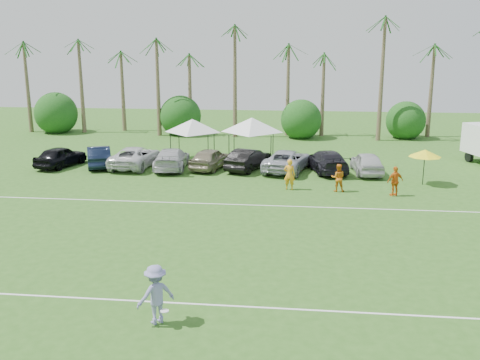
# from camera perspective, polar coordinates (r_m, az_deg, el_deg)

# --- Properties ---
(ground) EXTENTS (120.00, 120.00, 0.00)m
(ground) POSITION_cam_1_polar(r_m,az_deg,el_deg) (17.81, -14.12, -15.25)
(ground) COLOR #2E5C1B
(ground) RESTS_ON ground
(field_lines) EXTENTS (80.00, 12.10, 0.01)m
(field_lines) POSITION_cam_1_polar(r_m,az_deg,el_deg) (24.75, -7.72, -6.39)
(field_lines) COLOR white
(field_lines) RESTS_ON ground
(palm_tree_0) EXTENTS (2.40, 2.40, 8.90)m
(palm_tree_0) POSITION_cam_1_polar(r_m,az_deg,el_deg) (59.41, -22.08, 11.95)
(palm_tree_0) COLOR brown
(palm_tree_0) RESTS_ON ground
(palm_tree_1) EXTENTS (2.40, 2.40, 9.90)m
(palm_tree_1) POSITION_cam_1_polar(r_m,az_deg,el_deg) (57.23, -17.63, 13.15)
(palm_tree_1) COLOR brown
(palm_tree_1) RESTS_ON ground
(palm_tree_2) EXTENTS (2.40, 2.40, 10.90)m
(palm_tree_2) POSITION_cam_1_polar(r_m,az_deg,el_deg) (55.43, -12.81, 14.33)
(palm_tree_2) COLOR brown
(palm_tree_2) RESTS_ON ground
(palm_tree_3) EXTENTS (2.40, 2.40, 11.90)m
(palm_tree_3) POSITION_cam_1_polar(r_m,az_deg,el_deg) (54.29, -8.72, 15.42)
(palm_tree_3) COLOR brown
(palm_tree_3) RESTS_ON ground
(palm_tree_4) EXTENTS (2.40, 2.40, 8.90)m
(palm_tree_4) POSITION_cam_1_polar(r_m,az_deg,el_deg) (53.40, -4.36, 12.79)
(palm_tree_4) COLOR brown
(palm_tree_4) RESTS_ON ground
(palm_tree_5) EXTENTS (2.40, 2.40, 9.90)m
(palm_tree_5) POSITION_cam_1_polar(r_m,az_deg,el_deg) (52.80, 0.02, 13.76)
(palm_tree_5) COLOR brown
(palm_tree_5) RESTS_ON ground
(palm_tree_6) EXTENTS (2.40, 2.40, 10.90)m
(palm_tree_6) POSITION_cam_1_polar(r_m,az_deg,el_deg) (52.51, 4.51, 14.66)
(palm_tree_6) COLOR brown
(palm_tree_6) RESTS_ON ground
(palm_tree_7) EXTENTS (2.40, 2.40, 11.90)m
(palm_tree_7) POSITION_cam_1_polar(r_m,az_deg,el_deg) (52.54, 9.05, 15.46)
(palm_tree_7) COLOR brown
(palm_tree_7) RESTS_ON ground
(palm_tree_8) EXTENTS (2.40, 2.40, 8.90)m
(palm_tree_8) POSITION_cam_1_polar(r_m,az_deg,el_deg) (52.97, 14.48, 12.39)
(palm_tree_8) COLOR brown
(palm_tree_8) RESTS_ON ground
(palm_tree_9) EXTENTS (2.40, 2.40, 9.90)m
(palm_tree_9) POSITION_cam_1_polar(r_m,az_deg,el_deg) (53.87, 19.95, 12.96)
(palm_tree_9) COLOR brown
(palm_tree_9) RESTS_ON ground
(bush_tree_0) EXTENTS (4.00, 4.00, 4.00)m
(bush_tree_0) POSITION_cam_1_polar(r_m,az_deg,el_deg) (59.35, -18.55, 6.73)
(bush_tree_0) COLOR brown
(bush_tree_0) RESTS_ON ground
(bush_tree_1) EXTENTS (4.00, 4.00, 4.00)m
(bush_tree_1) POSITION_cam_1_polar(r_m,az_deg,el_deg) (55.19, -6.11, 6.87)
(bush_tree_1) COLOR brown
(bush_tree_1) RESTS_ON ground
(bush_tree_2) EXTENTS (4.00, 4.00, 4.00)m
(bush_tree_2) POSITION_cam_1_polar(r_m,az_deg,el_deg) (53.90, 6.53, 6.69)
(bush_tree_2) COLOR brown
(bush_tree_2) RESTS_ON ground
(bush_tree_3) EXTENTS (4.00, 4.00, 4.00)m
(bush_tree_3) POSITION_cam_1_polar(r_m,az_deg,el_deg) (54.85, 17.10, 6.29)
(bush_tree_3) COLOR brown
(bush_tree_3) RESTS_ON ground
(sideline_player_a) EXTENTS (0.75, 0.54, 1.91)m
(sideline_player_a) POSITION_cam_1_polar(r_m,az_deg,el_deg) (32.99, 5.30, 0.59)
(sideline_player_a) COLOR orange
(sideline_player_a) RESTS_ON ground
(sideline_player_b) EXTENTS (0.84, 0.66, 1.71)m
(sideline_player_b) POSITION_cam_1_polar(r_m,az_deg,el_deg) (33.00, 10.41, 0.24)
(sideline_player_b) COLOR orange
(sideline_player_b) RESTS_ON ground
(sideline_player_c) EXTENTS (1.13, 0.82, 1.78)m
(sideline_player_c) POSITION_cam_1_polar(r_m,az_deg,el_deg) (32.77, 16.22, -0.13)
(sideline_player_c) COLOR orange
(sideline_player_c) RESTS_ON ground
(canopy_tent_left) EXTENTS (4.48, 4.48, 3.63)m
(canopy_tent_left) POSITION_cam_1_polar(r_m,az_deg,el_deg) (42.11, -5.09, 6.49)
(canopy_tent_left) COLOR black
(canopy_tent_left) RESTS_ON ground
(canopy_tent_right) EXTENTS (4.81, 4.81, 3.89)m
(canopy_tent_right) POSITION_cam_1_polar(r_m,az_deg,el_deg) (41.05, 1.27, 6.67)
(canopy_tent_right) COLOR black
(canopy_tent_right) RESTS_ON ground
(market_umbrella) EXTENTS (2.05, 2.05, 2.28)m
(market_umbrella) POSITION_cam_1_polar(r_m,az_deg,el_deg) (35.77, 19.14, 2.71)
(market_umbrella) COLOR black
(market_umbrella) RESTS_ON ground
(frisbee_player) EXTENTS (1.44, 1.36, 1.96)m
(frisbee_player) POSITION_cam_1_polar(r_m,az_deg,el_deg) (17.47, -8.97, -11.96)
(frisbee_player) COLOR #7F7EB3
(frisbee_player) RESTS_ON ground
(parked_car_0) EXTENTS (2.81, 4.77, 1.52)m
(parked_car_0) POSITION_cam_1_polar(r_m,az_deg,el_deg) (41.44, -18.60, 2.40)
(parked_car_0) COLOR black
(parked_car_0) RESTS_ON ground
(parked_car_1) EXTENTS (3.25, 4.89, 1.52)m
(parked_car_1) POSITION_cam_1_polar(r_m,az_deg,el_deg) (40.73, -14.82, 2.48)
(parked_car_1) COLOR black
(parked_car_1) RESTS_ON ground
(parked_car_2) EXTENTS (2.94, 5.66, 1.52)m
(parked_car_2) POSITION_cam_1_polar(r_m,az_deg,el_deg) (39.87, -11.08, 2.44)
(parked_car_2) COLOR silver
(parked_car_2) RESTS_ON ground
(parked_car_3) EXTENTS (2.55, 5.41, 1.52)m
(parked_car_3) POSITION_cam_1_polar(r_m,az_deg,el_deg) (38.85, -7.31, 2.29)
(parked_car_3) COLOR #B8B7BA
(parked_car_3) RESTS_ON ground
(parked_car_4) EXTENTS (2.81, 4.77, 1.52)m
(parked_car_4) POSITION_cam_1_polar(r_m,az_deg,el_deg) (38.64, -3.19, 2.32)
(parked_car_4) COLOR gray
(parked_car_4) RESTS_ON ground
(parked_car_5) EXTENTS (3.13, 4.90, 1.52)m
(parked_car_5) POSITION_cam_1_polar(r_m,az_deg,el_deg) (38.31, 0.90, 2.24)
(parked_car_5) COLOR black
(parked_car_5) RESTS_ON ground
(parked_car_6) EXTENTS (3.72, 5.92, 1.52)m
(parked_car_6) POSITION_cam_1_polar(r_m,az_deg,el_deg) (38.03, 5.04, 2.09)
(parked_car_6) COLOR #A8ABB4
(parked_car_6) RESTS_ON ground
(parked_car_7) EXTENTS (3.33, 5.61, 1.52)m
(parked_car_7) POSITION_cam_1_polar(r_m,az_deg,el_deg) (38.20, 9.20, 2.02)
(parked_car_7) COLOR black
(parked_car_7) RESTS_ON ground
(parked_car_8) EXTENTS (2.15, 4.60, 1.52)m
(parked_car_8) POSITION_cam_1_polar(r_m,az_deg,el_deg) (38.12, 13.38, 1.79)
(parked_car_8) COLOR silver
(parked_car_8) RESTS_ON ground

